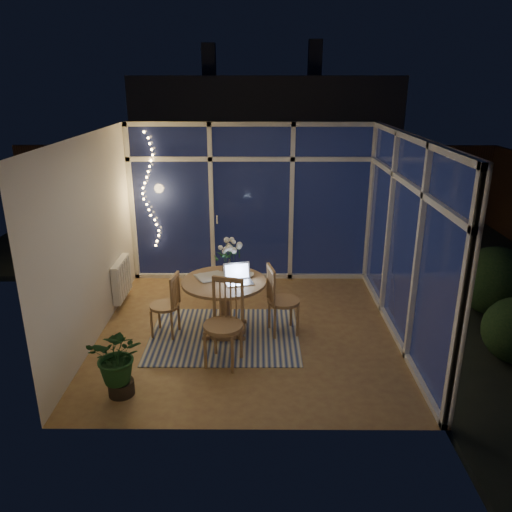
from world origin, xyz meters
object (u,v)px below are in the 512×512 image
chair_right (284,299)px  flower_vase (230,267)px  dining_table (224,307)px  laptop (239,274)px  chair_front (223,324)px  potted_plant (119,364)px  chair_left (164,304)px

chair_right → flower_vase: bearing=60.7°
dining_table → laptop: bearing=-23.5°
chair_front → laptop: bearing=92.7°
potted_plant → flower_vase: bearing=55.9°
chair_right → potted_plant: size_ratio=1.28×
laptop → flower_vase: laptop is taller
dining_table → potted_plant: size_ratio=1.45×
chair_left → chair_front: bearing=58.6°
flower_vase → potted_plant: bearing=-124.1°
chair_front → laptop: chair_front is taller
laptop → potted_plant: 1.87m
flower_vase → potted_plant: 2.02m
chair_left → laptop: (0.99, -0.02, 0.44)m
dining_table → potted_plant: (-1.03, -1.41, 0.00)m
chair_right → chair_front: bearing=123.8°
chair_right → chair_front: 1.08m
laptop → potted_plant: bearing=-148.5°
chair_right → flower_vase: size_ratio=4.63×
chair_front → chair_left: bearing=154.9°
dining_table → flower_vase: bearing=71.9°
flower_vase → potted_plant: size_ratio=0.28×
chair_right → laptop: size_ratio=2.81×
chair_right → laptop: (-0.58, -0.08, 0.39)m
chair_front → flower_vase: chair_front is taller
dining_table → chair_right: chair_right is taller
chair_right → chair_front: (-0.74, -0.78, 0.04)m
dining_table → chair_right: 0.79m
chair_front → potted_plant: bearing=-133.6°
dining_table → flower_vase: flower_vase is taller
dining_table → chair_left: chair_left is taller
potted_plant → chair_right: bearing=37.8°
chair_front → laptop: size_ratio=3.05×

